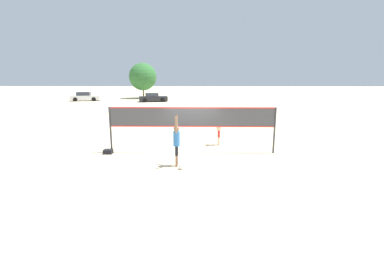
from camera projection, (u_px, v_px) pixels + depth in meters
ground_plane at (192, 153)px, 12.96m from camera, size 200.00×200.00×0.00m
volleyball_net at (192, 119)px, 12.64m from camera, size 8.25×0.09×2.31m
player_spiker at (177, 140)px, 10.81m from camera, size 0.28×0.71×2.17m
player_blocker at (219, 126)px, 14.23m from camera, size 0.28×0.70×2.07m
volleyball at (181, 167)px, 10.60m from camera, size 0.22×0.22×0.22m
gear_bag at (108, 152)px, 12.77m from camera, size 0.43×0.35×0.21m
parked_car_near at (153, 98)px, 40.23m from camera, size 4.67×2.88×1.36m
parked_car_mid at (85, 97)px, 41.69m from camera, size 4.79×2.62×1.44m
tree_left_cluster at (143, 77)px, 46.38m from camera, size 4.93×4.93×6.35m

